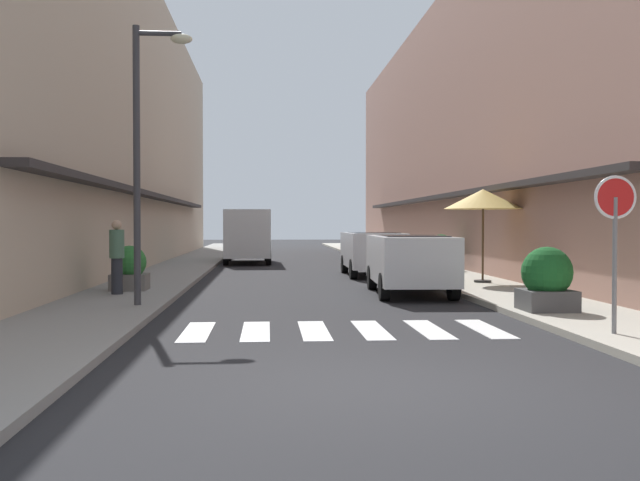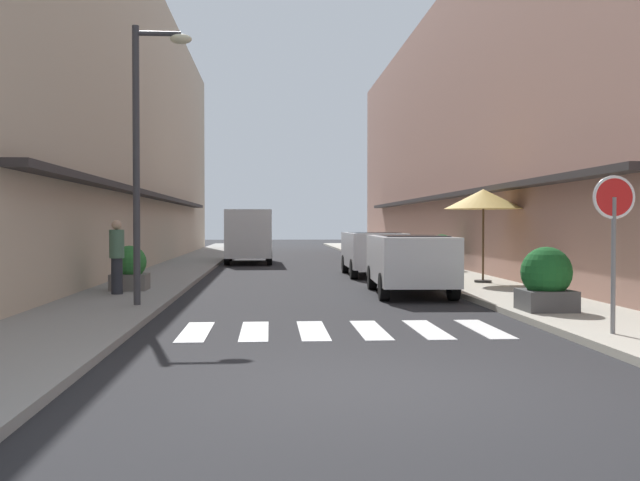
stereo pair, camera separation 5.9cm
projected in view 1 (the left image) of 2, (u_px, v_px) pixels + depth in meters
name	position (u px, v px, depth m)	size (l,w,h in m)	color
ground_plane	(301.00, 271.00, 27.17)	(106.51, 106.51, 0.00)	#232326
sidewalk_left	(178.00, 270.00, 26.85)	(2.41, 67.78, 0.12)	gray
sidewalk_right	(420.00, 268.00, 27.50)	(2.41, 67.78, 0.12)	#ADA899
building_row_left	(85.00, 119.00, 27.86)	(5.50, 45.57, 11.56)	#C6B299
building_row_right	(504.00, 130.00, 29.06)	(5.50, 45.57, 11.07)	#A87A6B
crosswalk	(343.00, 330.00, 11.91)	(5.20, 2.20, 0.01)	silver
parked_car_near	(410.00, 257.00, 17.93)	(1.97, 4.41, 1.47)	silver
parked_car_mid	(372.00, 249.00, 24.37)	(1.84, 4.36, 1.47)	silver
delivery_van	(247.00, 232.00, 32.35)	(2.09, 5.44, 2.37)	silver
round_street_sign	(615.00, 213.00, 10.77)	(0.65, 0.07, 2.35)	slate
street_lamp	(146.00, 136.00, 14.57)	(1.19, 0.28, 5.60)	#38383D
cafe_umbrella	(483.00, 200.00, 20.21)	(2.18, 2.18, 2.60)	#262626
planter_corner	(547.00, 280.00, 13.68)	(0.96, 0.96, 1.20)	#4C4C4C
planter_midblock	(130.00, 269.00, 17.91)	(0.87, 0.87, 1.10)	slate
planter_far	(441.00, 252.00, 25.68)	(0.94, 0.94, 1.26)	#4C4C4C
pedestrian_walking_near	(117.00, 255.00, 16.83)	(0.34, 0.34, 1.72)	#282B33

